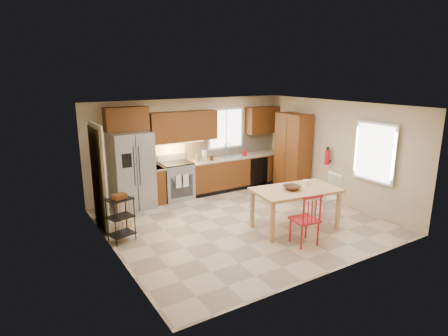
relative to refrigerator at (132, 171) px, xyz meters
name	(u,v)px	position (x,y,z in m)	size (l,w,h in m)	color
floor	(243,222)	(1.70, -2.12, -0.91)	(5.50, 5.50, 0.00)	tan
ceiling	(244,105)	(1.70, -2.12, 1.59)	(5.50, 5.00, 0.02)	silver
wall_back	(190,147)	(1.70, 0.38, 0.34)	(5.50, 0.02, 2.50)	#CCB793
wall_front	(336,200)	(1.70, -4.62, 0.34)	(5.50, 0.02, 2.50)	#CCB793
wall_left	(111,186)	(-1.05, -2.12, 0.34)	(0.02, 5.00, 2.50)	#CCB793
wall_right	(336,152)	(4.45, -2.12, 0.34)	(0.02, 5.00, 2.50)	#CCB793
refrigerator	(132,171)	(0.00, 0.00, 0.00)	(0.92, 0.75, 1.82)	gray
range_stove	(177,181)	(1.15, 0.06, -0.45)	(0.76, 0.63, 0.92)	gray
base_cabinet_narrow	(156,185)	(0.60, 0.08, -0.46)	(0.30, 0.60, 0.90)	#613612
base_cabinet_run	(237,172)	(2.99, 0.08, -0.46)	(2.92, 0.60, 0.90)	#613612
dishwasher	(259,171)	(3.55, -0.22, -0.46)	(0.60, 0.02, 0.78)	black
backsplash	(231,145)	(2.99, 0.36, 0.27)	(2.92, 0.03, 0.55)	beige
upper_over_fridge	(126,119)	(0.00, 0.20, 1.19)	(1.00, 0.35, 0.55)	#54290E
upper_left_block	(183,126)	(1.45, 0.20, 0.92)	(1.80, 0.35, 0.75)	#54290E
upper_right_block	(263,120)	(3.95, 0.20, 0.92)	(1.00, 0.35, 0.75)	#54290E
window_back	(226,128)	(2.80, 0.35, 0.74)	(1.12, 0.04, 1.12)	white
sink	(231,158)	(2.80, 0.08, -0.05)	(0.62, 0.46, 0.16)	gray
undercab_glow	(173,143)	(1.15, 0.17, 0.52)	(1.60, 0.30, 0.01)	#FFBF66
soap_bottle	(244,153)	(3.18, -0.02, 0.09)	(0.09, 0.09, 0.19)	red
paper_towel	(205,156)	(1.95, 0.03, 0.13)	(0.12, 0.12, 0.28)	silver
canister_steel	(198,158)	(1.75, 0.03, 0.08)	(0.11, 0.11, 0.18)	gray
canister_wood	(212,158)	(2.15, 0.00, 0.06)	(0.10, 0.10, 0.14)	#502B15
pantry	(293,153)	(4.13, -0.93, 0.14)	(0.50, 0.95, 2.10)	#613612
fire_extinguisher	(327,157)	(4.33, -1.98, 0.19)	(0.12, 0.12, 0.36)	red
window_right	(375,152)	(4.38, -3.27, 0.54)	(0.04, 1.02, 1.32)	white
doorway	(98,179)	(-0.97, -0.82, 0.14)	(0.04, 0.95, 2.10)	#8C7A59
dining_table	(295,209)	(2.43, -2.95, -0.49)	(1.72, 0.96, 0.84)	tan
chair_red	(305,219)	(2.08, -3.60, -0.41)	(0.47, 0.47, 1.01)	#AF1B21
chair_white	(326,197)	(3.38, -2.90, -0.41)	(0.47, 0.47, 1.01)	silver
table_bowl	(292,190)	(2.33, -2.95, -0.06)	(0.35, 0.35, 0.09)	#502B15
table_jar	(306,183)	(2.81, -2.84, -0.03)	(0.14, 0.14, 0.16)	silver
bar_stool	(124,213)	(-0.57, -1.15, -0.57)	(0.33, 0.33, 0.69)	tan
utility_cart	(121,219)	(-0.80, -1.69, -0.46)	(0.45, 0.35, 0.89)	black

